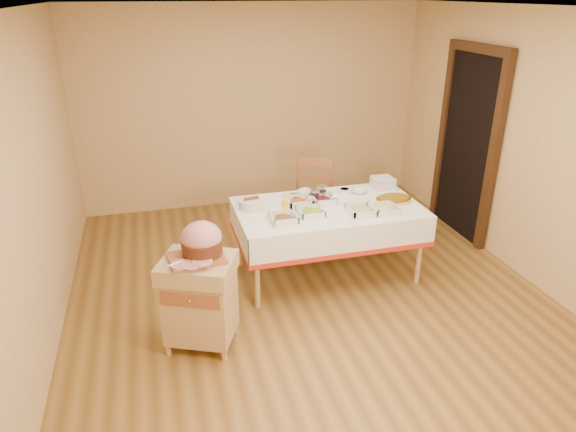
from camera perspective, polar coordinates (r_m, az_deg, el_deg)
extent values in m
plane|color=brown|center=(5.10, 2.14, -8.46)|extent=(5.00, 5.00, 0.00)
plane|color=white|center=(4.31, 2.70, 22.19)|extent=(5.00, 5.00, 0.00)
plane|color=tan|center=(6.88, -3.97, 11.85)|extent=(4.50, 0.00, 4.50)
plane|color=tan|center=(2.51, 20.09, -12.29)|extent=(4.50, 0.00, 4.50)
plane|color=tan|center=(4.45, -26.52, 2.59)|extent=(0.00, 5.00, 5.00)
plane|color=tan|center=(5.62, 25.03, 6.93)|extent=(0.00, 5.00, 5.00)
cube|color=black|center=(6.34, 19.35, 7.20)|extent=(0.06, 0.90, 2.10)
cube|color=#3A2212|center=(5.95, 21.80, 5.78)|extent=(0.08, 0.10, 2.10)
cube|color=#3A2212|center=(6.74, 16.88, 8.44)|extent=(0.08, 0.10, 2.10)
cube|color=#3A2212|center=(6.14, 20.62, 17.06)|extent=(0.08, 1.10, 0.10)
cube|color=tan|center=(5.10, 4.49, 0.75)|extent=(1.80, 1.00, 0.04)
cylinder|color=tan|center=(4.70, -3.46, -6.43)|extent=(0.05, 0.05, 0.71)
cylinder|color=tan|center=(5.43, -5.31, -2.11)|extent=(0.05, 0.05, 0.71)
cylinder|color=tan|center=(5.23, 14.42, -3.87)|extent=(0.05, 0.05, 0.71)
cylinder|color=tan|center=(5.90, 10.55, -0.25)|extent=(0.05, 0.05, 0.71)
cube|color=white|center=(5.09, 4.50, 1.01)|extent=(1.82, 1.02, 0.01)
cube|color=tan|center=(4.29, -9.70, -9.76)|extent=(0.65, 0.61, 0.56)
cube|color=tan|center=(4.10, -10.04, -5.66)|extent=(0.70, 0.66, 0.14)
cube|color=#975631|center=(4.00, -9.54, -9.22)|extent=(0.43, 0.20, 0.11)
sphere|color=gold|center=(3.99, -9.52, -9.30)|extent=(0.03, 0.03, 0.03)
cylinder|color=tan|center=(4.32, -12.31, -15.09)|extent=(0.05, 0.05, 0.09)
cylinder|color=tan|center=(4.62, -12.63, -12.22)|extent=(0.05, 0.05, 0.09)
cylinder|color=tan|center=(4.34, -5.96, -14.32)|extent=(0.05, 0.05, 0.09)
cylinder|color=tan|center=(4.64, -6.75, -11.54)|extent=(0.05, 0.05, 0.09)
cube|color=#975631|center=(5.78, 2.80, 1.12)|extent=(0.57, 0.56, 0.03)
cylinder|color=#975631|center=(5.72, 0.72, -1.88)|extent=(0.04, 0.04, 0.48)
cylinder|color=#975631|center=(6.07, 1.06, -0.33)|extent=(0.04, 0.04, 0.48)
cylinder|color=#975631|center=(5.70, 4.54, -2.06)|extent=(0.04, 0.04, 0.48)
cylinder|color=#975631|center=(6.05, 4.67, -0.49)|extent=(0.04, 0.04, 0.48)
cylinder|color=#975631|center=(5.88, 1.10, 4.06)|extent=(0.04, 0.04, 0.51)
cylinder|color=#975631|center=(5.86, 4.83, 3.91)|extent=(0.04, 0.04, 0.51)
cube|color=#975631|center=(5.80, 3.00, 5.96)|extent=(0.39, 0.18, 0.10)
cube|color=#975631|center=(4.06, -10.12, -4.64)|extent=(0.42, 0.34, 0.03)
ellipsoid|color=#CF8688|center=(4.04, -9.59, -2.40)|extent=(0.32, 0.28, 0.27)
cylinder|color=#512212|center=(4.07, -9.52, -3.33)|extent=(0.32, 0.32, 0.11)
cube|color=silver|center=(3.90, -10.66, -5.61)|extent=(0.27, 0.12, 0.00)
cylinder|color=silver|center=(4.00, -11.27, -4.82)|extent=(0.31, 0.09, 0.01)
cube|color=silver|center=(4.73, -0.49, -0.56)|extent=(0.24, 0.24, 0.01)
ellipsoid|color=maroon|center=(4.72, -0.49, -0.31)|extent=(0.18, 0.18, 0.06)
cylinder|color=silver|center=(4.71, 0.20, -0.31)|extent=(0.14, 0.01, 0.10)
cube|color=silver|center=(4.88, 2.53, 0.17)|extent=(0.23, 0.23, 0.01)
ellipsoid|color=gold|center=(4.87, 2.54, 0.41)|extent=(0.18, 0.18, 0.06)
cylinder|color=silver|center=(4.86, 3.19, 0.39)|extent=(0.13, 0.01, 0.09)
cube|color=silver|center=(4.96, 8.18, 0.36)|extent=(0.25, 0.25, 0.01)
ellipsoid|color=#C1BF67|center=(4.95, 8.20, 0.62)|extent=(0.19, 0.19, 0.07)
cylinder|color=silver|center=(4.95, 8.91, 0.60)|extent=(0.14, 0.01, 0.10)
cube|color=silver|center=(5.03, 10.57, 0.54)|extent=(0.25, 0.25, 0.01)
ellipsoid|color=#E1DA6B|center=(5.02, 10.59, 0.78)|extent=(0.19, 0.19, 0.07)
cylinder|color=silver|center=(5.02, 11.27, 0.75)|extent=(0.13, 0.01, 0.09)
cube|color=silver|center=(5.10, 1.20, 1.29)|extent=(0.24, 0.24, 0.02)
ellipsoid|color=#B4470D|center=(5.09, 1.20, 1.55)|extent=(0.18, 0.18, 0.06)
cylinder|color=silver|center=(5.08, 1.85, 1.57)|extent=(0.16, 0.01, 0.12)
cube|color=silver|center=(5.16, 3.96, 1.51)|extent=(0.23, 0.23, 0.02)
ellipsoid|color=#5D0B17|center=(5.15, 3.97, 1.75)|extent=(0.17, 0.17, 0.06)
cylinder|color=silver|center=(5.14, 4.59, 1.77)|extent=(0.15, 0.01, 0.11)
cylinder|color=silver|center=(5.17, -4.78, 1.75)|extent=(0.11, 0.11, 0.05)
cylinder|color=black|center=(5.17, -4.79, 1.91)|extent=(0.09, 0.09, 0.02)
cylinder|color=navy|center=(5.23, 0.74, 2.10)|extent=(0.12, 0.12, 0.05)
cylinder|color=#5D0B17|center=(5.22, 0.74, 2.26)|extent=(0.10, 0.10, 0.02)
cylinder|color=silver|center=(5.41, 6.31, 2.76)|extent=(0.11, 0.11, 0.06)
cylinder|color=#B4470D|center=(5.41, 6.32, 2.93)|extent=(0.09, 0.09, 0.02)
imported|color=silver|center=(5.39, 1.94, 2.69)|extent=(0.21, 0.21, 0.04)
imported|color=silver|center=(5.46, 7.89, 2.80)|extent=(0.20, 0.20, 0.05)
cylinder|color=silver|center=(5.19, 2.99, 2.25)|extent=(0.09, 0.09, 0.11)
cylinder|color=silver|center=(5.16, 3.01, 2.90)|extent=(0.10, 0.10, 0.01)
cylinder|color=black|center=(5.19, 2.99, 2.09)|extent=(0.08, 0.08, 0.08)
cylinder|color=silver|center=(5.27, 3.75, 2.62)|extent=(0.10, 0.10, 0.12)
cylinder|color=silver|center=(5.24, 3.77, 3.31)|extent=(0.11, 0.11, 0.01)
cylinder|color=black|center=(5.27, 3.75, 2.46)|extent=(0.08, 0.08, 0.09)
cylinder|color=yellow|center=(4.85, -0.34, 0.96)|extent=(0.06, 0.06, 0.16)
cone|color=yellow|center=(4.81, -0.34, 2.02)|extent=(0.04, 0.04, 0.04)
cylinder|color=silver|center=(5.03, -4.10, 1.34)|extent=(0.25, 0.25, 0.09)
cube|color=silver|center=(5.65, 10.45, 3.15)|extent=(0.21, 0.21, 0.01)
cube|color=silver|center=(5.64, 10.46, 3.27)|extent=(0.21, 0.21, 0.01)
cube|color=silver|center=(5.64, 10.47, 3.40)|extent=(0.21, 0.21, 0.01)
cube|color=silver|center=(5.63, 10.48, 3.53)|extent=(0.21, 0.21, 0.01)
cube|color=silver|center=(5.63, 10.49, 3.66)|extent=(0.21, 0.21, 0.01)
cube|color=silver|center=(5.62, 10.50, 3.78)|extent=(0.21, 0.21, 0.01)
cube|color=silver|center=(5.62, 10.51, 3.91)|extent=(0.21, 0.21, 0.01)
cube|color=silver|center=(5.61, 10.52, 4.04)|extent=(0.21, 0.21, 0.01)
cube|color=silver|center=(5.61, 10.53, 4.17)|extent=(0.21, 0.21, 0.01)
ellipsoid|color=gold|center=(5.30, 11.66, 1.80)|extent=(0.37, 0.27, 0.03)
ellipsoid|color=#905B0F|center=(5.30, 11.67, 1.93)|extent=(0.32, 0.22, 0.04)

